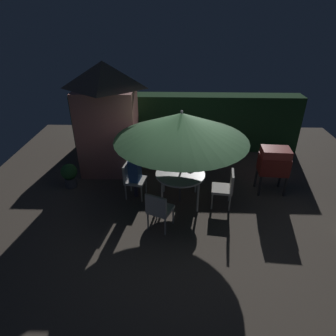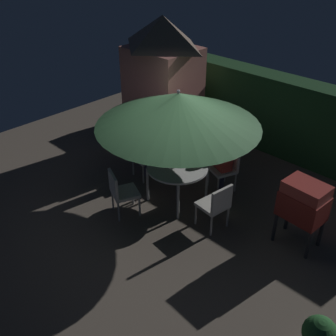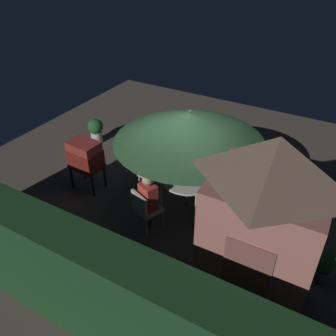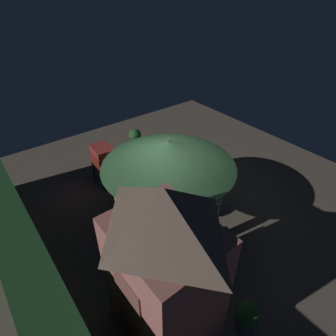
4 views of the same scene
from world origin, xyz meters
TOP-DOWN VIEW (x-y plane):
  - ground_plane at (0.00, 0.00)m, footprint 11.00×11.00m
  - hedge_backdrop at (0.00, 3.50)m, footprint 7.24×0.63m
  - garden_shed at (-2.13, 1.93)m, footprint 1.63×1.36m
  - patio_table at (-0.17, 0.34)m, footprint 1.15×1.15m
  - patio_umbrella at (-0.17, 0.34)m, footprint 2.93×2.93m
  - bbq_grill at (2.12, 0.85)m, footprint 0.73×0.55m
  - chair_near_shed at (0.23, 1.35)m, footprint 0.60×0.60m
  - chair_far_side at (-1.34, 0.54)m, footprint 0.54×0.53m
  - chair_toward_hedge at (-0.61, -0.70)m, footprint 0.61×0.61m
  - chair_toward_house at (0.88, 0.20)m, footprint 0.52×0.52m
  - potted_plant_by_shed at (-3.03, 0.92)m, footprint 0.42×0.42m
  - potted_plant_by_grill at (3.35, -0.92)m, footprint 0.42×0.42m
  - person_in_red at (0.20, 1.27)m, footprint 0.40×0.35m
  - person_in_blue at (-1.25, 0.52)m, footprint 0.29×0.38m

SIDE VIEW (x-z plane):
  - ground_plane at x=0.00m, z-range 0.00..0.00m
  - potted_plant_by_shed at x=-3.03m, z-range 0.04..0.69m
  - potted_plant_by_grill at x=3.35m, z-range 0.04..0.74m
  - chair_near_shed at x=0.23m, z-range 0.07..0.97m
  - chair_far_side at x=-1.34m, z-range 0.07..0.97m
  - chair_toward_hedge at x=-0.61m, z-range 0.07..0.97m
  - chair_toward_house at x=0.88m, z-range 0.07..0.97m
  - patio_table at x=-0.17m, z-range 0.32..1.09m
  - person_in_red at x=0.20m, z-range 0.15..1.41m
  - person_in_blue at x=-1.25m, z-range 0.15..1.41m
  - bbq_grill at x=2.12m, z-range 0.25..1.45m
  - hedge_backdrop at x=0.00m, z-range 0.00..1.79m
  - garden_shed at x=-2.13m, z-range 0.03..3.04m
  - patio_umbrella at x=-0.17m, z-range 0.78..3.06m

